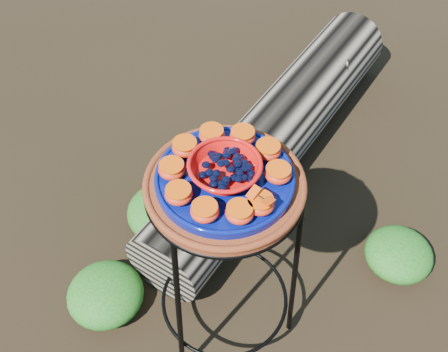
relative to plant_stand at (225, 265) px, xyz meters
name	(u,v)px	position (x,y,z in m)	size (l,w,h in m)	color
ground	(225,319)	(0.00, 0.00, -0.35)	(60.00, 60.00, 0.00)	black
plant_stand	(225,265)	(0.00, 0.00, 0.00)	(0.44, 0.44, 0.70)	black
terracotta_saucer	(225,187)	(0.00, 0.00, 0.37)	(0.40, 0.40, 0.03)	#591309
cobalt_plate	(225,179)	(0.00, 0.00, 0.39)	(0.34, 0.34, 0.02)	#09065E
red_bowl	(225,170)	(0.00, 0.00, 0.43)	(0.17, 0.17, 0.05)	red
glass_gems	(225,160)	(0.00, 0.00, 0.46)	(0.13, 0.13, 0.02)	black
orange_half_0	(260,204)	(0.04, -0.12, 0.42)	(0.07, 0.07, 0.04)	red
orange_half_1	(278,173)	(0.11, -0.05, 0.42)	(0.07, 0.07, 0.04)	red
orange_half_2	(268,150)	(0.12, 0.02, 0.42)	(0.07, 0.07, 0.04)	red
orange_half_3	(243,136)	(0.09, 0.09, 0.42)	(0.07, 0.07, 0.04)	red
orange_half_4	(212,135)	(0.02, 0.13, 0.42)	(0.07, 0.07, 0.04)	red
orange_half_5	(185,147)	(-0.06, 0.11, 0.42)	(0.07, 0.07, 0.04)	red
orange_half_6	(172,169)	(-0.11, 0.05, 0.42)	(0.07, 0.07, 0.04)	red
orange_half_7	(179,194)	(-0.12, -0.02, 0.42)	(0.07, 0.07, 0.04)	red
orange_half_8	(205,211)	(-0.09, -0.09, 0.42)	(0.07, 0.07, 0.04)	red
orange_half_9	(240,213)	(-0.02, -0.13, 0.42)	(0.07, 0.07, 0.04)	red
butterfly	(261,197)	(0.04, -0.12, 0.45)	(0.07, 0.05, 0.01)	#E04208
driftwood_log	(275,135)	(0.48, 0.61, -0.20)	(1.55, 0.41, 0.29)	black
foliage_left	(105,294)	(-0.35, 0.21, -0.28)	(0.26, 0.26, 0.13)	#0D4A0E
foliage_right	(399,253)	(0.67, -0.03, -0.29)	(0.25, 0.25, 0.12)	#0D4A0E
foliage_back	(164,211)	(-0.06, 0.47, -0.28)	(0.29, 0.29, 0.14)	#0D4A0E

